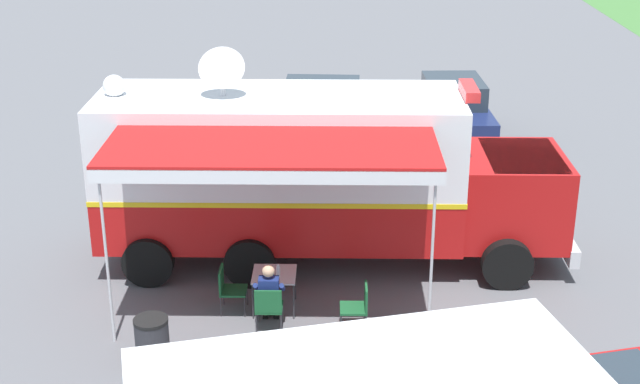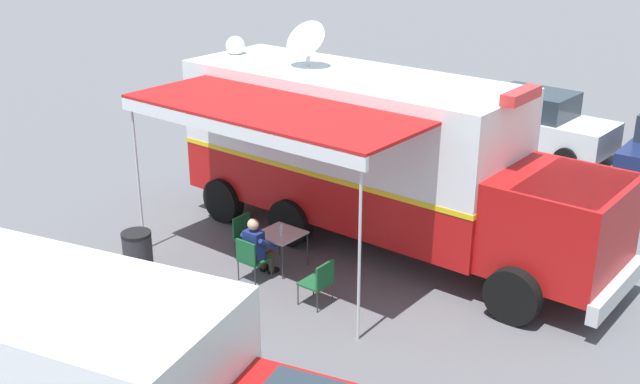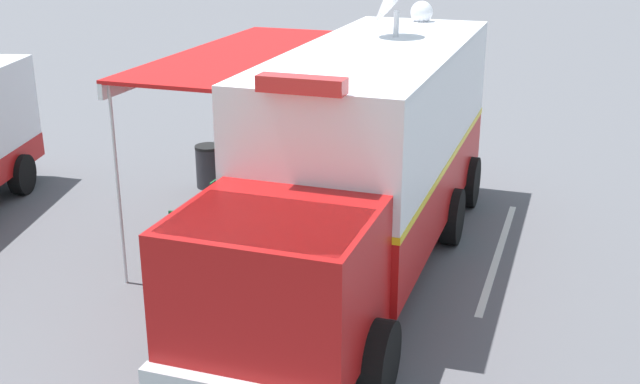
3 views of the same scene
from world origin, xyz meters
name	(u,v)px [view 2 (image 2 of 3)]	position (x,y,z in m)	size (l,w,h in m)	color
ground_plane	(347,231)	(0.00, 0.00, 0.00)	(100.00, 100.00, 0.00)	#5B5B60
lot_stripe	(389,200)	(-2.12, -0.30, 0.00)	(0.12, 4.80, 0.01)	silver
command_truck	(377,154)	(0.04, 0.75, 1.94)	(4.91, 9.51, 4.53)	#B71414
folding_table	(281,236)	(2.17, -0.02, 0.67)	(0.81, 0.81, 0.73)	silver
water_bottle	(281,230)	(2.23, 0.06, 0.83)	(0.07, 0.07, 0.22)	silver
folding_chair_at_table	(251,257)	(2.97, -0.08, 0.51)	(0.48, 0.48, 0.87)	#19562D
folding_chair_beside_table	(246,233)	(2.25, -0.87, 0.51)	(0.48, 0.48, 0.87)	#19562D
folding_chair_spare_by_truck	(320,280)	(2.90, 1.52, 0.51)	(0.48, 0.48, 0.87)	#19562D
seated_responder	(257,247)	(2.78, -0.08, 0.65)	(0.66, 0.55, 1.25)	navy
trash_bin	(138,254)	(4.14, -1.92, 0.46)	(0.57, 0.57, 0.91)	#2D2D33
car_behind_truck	(536,122)	(-7.71, 0.93, 0.88)	(2.17, 4.28, 1.76)	silver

